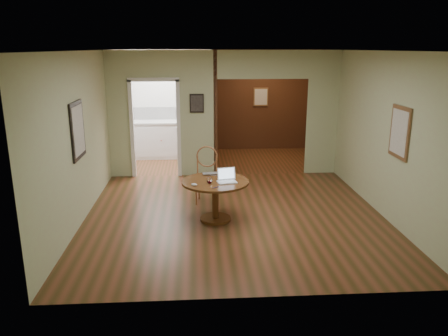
{
  "coord_description": "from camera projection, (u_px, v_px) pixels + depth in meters",
  "views": [
    {
      "loc": [
        -0.63,
        -6.87,
        2.75
      ],
      "look_at": [
        -0.19,
        -0.2,
        0.9
      ],
      "focal_mm": 35.0,
      "sensor_mm": 36.0,
      "label": 1
    }
  ],
  "objects": [
    {
      "name": "mouse",
      "position": [
        194.0,
        185.0,
        6.75
      ],
      "size": [
        0.11,
        0.09,
        0.04
      ],
      "primitive_type": "ellipsoid",
      "rotation": [
        0.0,
        0.0,
        -0.36
      ],
      "color": "white",
      "rests_on": "dining_table"
    },
    {
      "name": "dining_table",
      "position": [
        215.0,
        191.0,
        7.07
      ],
      "size": [
        1.08,
        1.08,
        0.68
      ],
      "rotation": [
        0.0,
        0.0,
        -0.29
      ],
      "color": "#5A3016",
      "rests_on": "ground"
    },
    {
      "name": "chair",
      "position": [
        206.0,
        171.0,
        7.95
      ],
      "size": [
        0.5,
        0.5,
        1.02
      ],
      "rotation": [
        0.0,
        0.0,
        -0.18
      ],
      "color": "brown",
      "rests_on": "ground"
    },
    {
      "name": "kitchen_cabinet",
      "position": [
        168.0,
        139.0,
        11.21
      ],
      "size": [
        2.06,
        0.6,
        0.94
      ],
      "color": "white",
      "rests_on": "ground"
    },
    {
      "name": "closed_laptop",
      "position": [
        213.0,
        174.0,
        7.33
      ],
      "size": [
        0.37,
        0.25,
        0.03
      ],
      "primitive_type": "imported",
      "rotation": [
        0.0,
        0.0,
        0.08
      ],
      "color": "#AAAAAF",
      "rests_on": "dining_table"
    },
    {
      "name": "floor",
      "position": [
        235.0,
        216.0,
        7.38
      ],
      "size": [
        5.0,
        5.0,
        0.0
      ],
      "primitive_type": "plane",
      "color": "#412D12",
      "rests_on": "ground"
    },
    {
      "name": "open_laptop",
      "position": [
        227.0,
        178.0,
        6.98
      ],
      "size": [
        0.34,
        0.32,
        0.21
      ],
      "rotation": [
        0.0,
        0.0,
        0.22
      ],
      "color": "white",
      "rests_on": "dining_table"
    },
    {
      "name": "pen",
      "position": [
        216.0,
        187.0,
        6.68
      ],
      "size": [
        0.11,
        0.09,
        0.01
      ],
      "primitive_type": "cylinder",
      "rotation": [
        0.0,
        1.57,
        0.7
      ],
      "color": "navy",
      "rests_on": "dining_table"
    },
    {
      "name": "room_shell",
      "position": [
        203.0,
        114.0,
        9.99
      ],
      "size": [
        5.2,
        7.5,
        5.0
      ],
      "color": "silver",
      "rests_on": "ground"
    },
    {
      "name": "wine_glass",
      "position": [
        209.0,
        180.0,
        6.88
      ],
      "size": [
        0.09,
        0.09,
        0.1
      ],
      "primitive_type": null,
      "color": "white",
      "rests_on": "dining_table"
    },
    {
      "name": "grocery_bag",
      "position": [
        194.0,
        115.0,
        11.08
      ],
      "size": [
        0.35,
        0.32,
        0.3
      ],
      "primitive_type": "ellipsoid",
      "rotation": [
        0.0,
        0.0,
        0.22
      ],
      "color": "#C2B28E",
      "rests_on": "kitchen_cabinet"
    }
  ]
}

